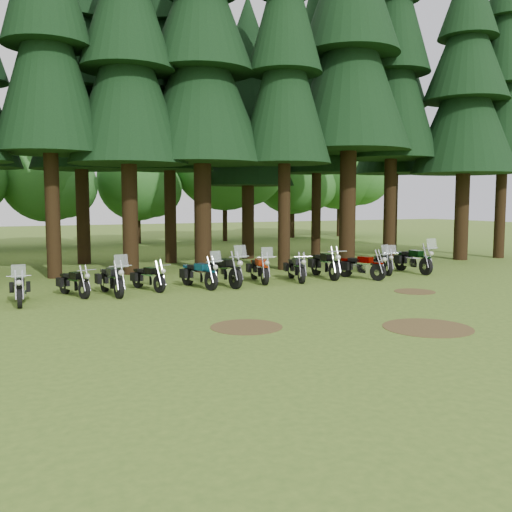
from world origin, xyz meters
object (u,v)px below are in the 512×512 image
object	(u,v)px
motorcycle_0	(20,290)
motorcycle_8	(325,265)
motorcycle_7	(296,269)
motorcycle_11	(413,261)
motorcycle_2	(112,281)
motorcycle_9	(362,267)
motorcycle_1	(74,284)
motorcycle_3	(148,278)
motorcycle_4	(199,275)
motorcycle_10	(383,264)
motorcycle_5	(223,272)
motorcycle_6	(259,270)

from	to	relation	value
motorcycle_0	motorcycle_8	bearing A→B (deg)	8.85
motorcycle_7	motorcycle_11	world-z (taller)	motorcycle_11
motorcycle_2	motorcycle_7	world-z (taller)	motorcycle_2
motorcycle_7	motorcycle_9	distance (m)	2.70
motorcycle_9	motorcycle_0	bearing A→B (deg)	161.79
motorcycle_1	motorcycle_3	xyz separation A→B (m)	(2.52, 0.19, 0.00)
motorcycle_4	motorcycle_10	bearing A→B (deg)	-10.93
motorcycle_5	motorcycle_7	world-z (taller)	motorcycle_5
motorcycle_5	motorcycle_7	distance (m)	3.08
motorcycle_1	motorcycle_7	world-z (taller)	motorcycle_7
motorcycle_6	motorcycle_9	distance (m)	4.20
motorcycle_5	motorcycle_11	size ratio (longest dim) A/B	1.01
motorcycle_5	motorcycle_6	bearing A→B (deg)	2.43
motorcycle_4	motorcycle_6	distance (m)	2.59
motorcycle_3	motorcycle_5	xyz separation A→B (m)	(2.76, -0.19, 0.11)
motorcycle_8	motorcycle_9	xyz separation A→B (m)	(1.16, -0.89, -0.03)
motorcycle_9	motorcycle_10	bearing A→B (deg)	8.61
motorcycle_0	motorcycle_9	xyz separation A→B (m)	(12.65, 0.16, 0.04)
motorcycle_10	motorcycle_3	bearing A→B (deg)	-160.88
motorcycle_4	motorcycle_10	xyz separation A→B (m)	(8.45, 0.37, -0.03)
motorcycle_1	motorcycle_3	distance (m)	2.52
motorcycle_4	motorcycle_9	distance (m)	6.69
motorcycle_5	motorcycle_8	size ratio (longest dim) A/B	1.02
motorcycle_6	motorcycle_8	size ratio (longest dim) A/B	0.93
motorcycle_2	motorcycle_7	distance (m)	7.20
motorcycle_4	motorcycle_5	bearing A→B (deg)	-9.99
motorcycle_0	motorcycle_11	xyz separation A→B (m)	(15.81, 0.77, 0.08)
motorcycle_3	motorcycle_11	bearing A→B (deg)	-18.00
motorcycle_0	motorcycle_8	xyz separation A→B (m)	(11.49, 1.05, 0.07)
motorcycle_0	motorcycle_1	size ratio (longest dim) A/B	1.09
motorcycle_0	motorcycle_11	size ratio (longest dim) A/B	0.84
motorcycle_6	motorcycle_8	bearing A→B (deg)	10.26
motorcycle_3	motorcycle_4	distance (m)	1.81
motorcycle_2	motorcycle_0	bearing A→B (deg)	-175.71
motorcycle_1	motorcycle_11	world-z (taller)	motorcycle_11
motorcycle_8	motorcycle_10	xyz separation A→B (m)	(2.95, 0.04, -0.07)
motorcycle_1	motorcycle_4	bearing A→B (deg)	-18.86
motorcycle_9	motorcycle_7	bearing A→B (deg)	147.04
motorcycle_1	motorcycle_10	distance (m)	12.76
motorcycle_8	motorcycle_9	distance (m)	1.46
motorcycle_0	motorcycle_7	distance (m)	10.06
motorcycle_6	motorcycle_8	world-z (taller)	motorcycle_6
motorcycle_11	motorcycle_5	bearing A→B (deg)	-176.84
motorcycle_4	motorcycle_9	size ratio (longest dim) A/B	1.00
motorcycle_1	motorcycle_10	bearing A→B (deg)	-16.72
motorcycle_0	motorcycle_8	world-z (taller)	motorcycle_0
motorcycle_0	motorcycle_1	world-z (taller)	motorcycle_0
motorcycle_5	motorcycle_10	bearing A→B (deg)	-5.40
motorcycle_0	motorcycle_2	size ratio (longest dim) A/B	0.91
motorcycle_6	motorcycle_4	bearing A→B (deg)	-161.74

